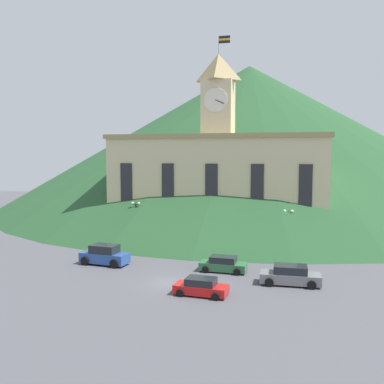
{
  "coord_description": "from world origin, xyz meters",
  "views": [
    {
      "loc": [
        10.95,
        -36.14,
        11.61
      ],
      "look_at": [
        0.0,
        8.3,
        7.54
      ],
      "focal_mm": 40.0,
      "sensor_mm": 36.0,
      "label": 1
    }
  ],
  "objects_px": {
    "car_blue_van": "(105,255)",
    "car_red_sedan": "(201,287)",
    "car_black_suv": "(214,246)",
    "street_lamp_center": "(136,213)",
    "street_lamp_left": "(204,220)",
    "street_lamp_right": "(288,220)",
    "car_gray_pickup": "(290,276)",
    "pedestrian": "(139,239)",
    "car_green_wagon": "(223,265)"
  },
  "relations": [
    {
      "from": "street_lamp_center",
      "to": "car_green_wagon",
      "type": "height_order",
      "value": "street_lamp_center"
    },
    {
      "from": "street_lamp_center",
      "to": "car_red_sedan",
      "type": "bearing_deg",
      "value": -55.86
    },
    {
      "from": "car_black_suv",
      "to": "street_lamp_center",
      "type": "bearing_deg",
      "value": -27.2
    },
    {
      "from": "car_red_sedan",
      "to": "street_lamp_left",
      "type": "bearing_deg",
      "value": -74.11
    },
    {
      "from": "car_black_suv",
      "to": "car_green_wagon",
      "type": "bearing_deg",
      "value": 102.49
    },
    {
      "from": "car_red_sedan",
      "to": "car_blue_van",
      "type": "bearing_deg",
      "value": -26.51
    },
    {
      "from": "street_lamp_left",
      "to": "car_blue_van",
      "type": "distance_m",
      "value": 15.08
    },
    {
      "from": "car_gray_pickup",
      "to": "car_black_suv",
      "type": "relative_size",
      "value": 1.06
    },
    {
      "from": "street_lamp_right",
      "to": "car_black_suv",
      "type": "xyz_separation_m",
      "value": [
        -8.39,
        -4.74,
        -2.68
      ]
    },
    {
      "from": "pedestrian",
      "to": "street_lamp_right",
      "type": "bearing_deg",
      "value": 0.16
    },
    {
      "from": "street_lamp_center",
      "to": "car_red_sedan",
      "type": "height_order",
      "value": "street_lamp_center"
    },
    {
      "from": "street_lamp_right",
      "to": "car_green_wagon",
      "type": "xyz_separation_m",
      "value": [
        -5.98,
        -12.4,
        -2.8
      ]
    },
    {
      "from": "car_gray_pickup",
      "to": "car_green_wagon",
      "type": "bearing_deg",
      "value": -24.05
    },
    {
      "from": "pedestrian",
      "to": "car_blue_van",
      "type": "bearing_deg",
      "value": -103.35
    },
    {
      "from": "street_lamp_left",
      "to": "car_red_sedan",
      "type": "height_order",
      "value": "street_lamp_left"
    },
    {
      "from": "car_blue_van",
      "to": "car_green_wagon",
      "type": "bearing_deg",
      "value": -172.88
    },
    {
      "from": "street_lamp_center",
      "to": "car_gray_pickup",
      "type": "distance_m",
      "value": 25.66
    },
    {
      "from": "car_blue_van",
      "to": "street_lamp_right",
      "type": "bearing_deg",
      "value": -139.7
    },
    {
      "from": "car_gray_pickup",
      "to": "car_green_wagon",
      "type": "distance_m",
      "value": 7.06
    },
    {
      "from": "street_lamp_left",
      "to": "car_blue_van",
      "type": "relative_size",
      "value": 0.81
    },
    {
      "from": "street_lamp_center",
      "to": "car_blue_van",
      "type": "xyz_separation_m",
      "value": [
        1.38,
        -12.6,
        -2.82
      ]
    },
    {
      "from": "car_blue_van",
      "to": "car_gray_pickup",
      "type": "relative_size",
      "value": 0.99
    },
    {
      "from": "street_lamp_right",
      "to": "car_gray_pickup",
      "type": "height_order",
      "value": "street_lamp_right"
    },
    {
      "from": "street_lamp_center",
      "to": "car_red_sedan",
      "type": "xyz_separation_m",
      "value": [
        13.41,
        -19.78,
        -3.11
      ]
    },
    {
      "from": "street_lamp_center",
      "to": "pedestrian",
      "type": "bearing_deg",
      "value": -62.75
    },
    {
      "from": "car_green_wagon",
      "to": "car_blue_van",
      "type": "bearing_deg",
      "value": -176.37
    },
    {
      "from": "street_lamp_right",
      "to": "car_gray_pickup",
      "type": "distance_m",
      "value": 15.36
    },
    {
      "from": "car_black_suv",
      "to": "car_blue_van",
      "type": "bearing_deg",
      "value": 32.62
    },
    {
      "from": "car_blue_van",
      "to": "car_green_wagon",
      "type": "xyz_separation_m",
      "value": [
        12.62,
        0.21,
        -0.25
      ]
    },
    {
      "from": "car_gray_pickup",
      "to": "street_lamp_left",
      "type": "bearing_deg",
      "value": -54.97
    },
    {
      "from": "street_lamp_left",
      "to": "car_gray_pickup",
      "type": "distance_m",
      "value": 18.94
    },
    {
      "from": "car_blue_van",
      "to": "car_gray_pickup",
      "type": "xyz_separation_m",
      "value": [
        19.14,
        -2.51,
        -0.15
      ]
    },
    {
      "from": "car_gray_pickup",
      "to": "car_black_suv",
      "type": "height_order",
      "value": "car_black_suv"
    },
    {
      "from": "street_lamp_left",
      "to": "pedestrian",
      "type": "height_order",
      "value": "street_lamp_left"
    },
    {
      "from": "street_lamp_center",
      "to": "car_red_sedan",
      "type": "relative_size",
      "value": 1.16
    },
    {
      "from": "street_lamp_left",
      "to": "car_blue_van",
      "type": "bearing_deg",
      "value": -122.33
    },
    {
      "from": "street_lamp_right",
      "to": "car_blue_van",
      "type": "relative_size",
      "value": 0.91
    },
    {
      "from": "car_blue_van",
      "to": "car_red_sedan",
      "type": "bearing_deg",
      "value": 155.37
    },
    {
      "from": "car_blue_van",
      "to": "pedestrian",
      "type": "xyz_separation_m",
      "value": [
        0.42,
        9.11,
        -0.05
      ]
    },
    {
      "from": "car_green_wagon",
      "to": "street_lamp_left",
      "type": "bearing_deg",
      "value": 113.26
    },
    {
      "from": "street_lamp_center",
      "to": "street_lamp_left",
      "type": "bearing_deg",
      "value": 0.0
    },
    {
      "from": "car_red_sedan",
      "to": "car_black_suv",
      "type": "bearing_deg",
      "value": -78.81
    },
    {
      "from": "car_black_suv",
      "to": "car_green_wagon",
      "type": "distance_m",
      "value": 8.03
    },
    {
      "from": "street_lamp_left",
      "to": "car_green_wagon",
      "type": "height_order",
      "value": "street_lamp_left"
    },
    {
      "from": "street_lamp_left",
      "to": "car_black_suv",
      "type": "bearing_deg",
      "value": -64.7
    },
    {
      "from": "street_lamp_left",
      "to": "car_green_wagon",
      "type": "xyz_separation_m",
      "value": [
        4.65,
        -12.4,
        -2.45
      ]
    },
    {
      "from": "street_lamp_center",
      "to": "street_lamp_right",
      "type": "xyz_separation_m",
      "value": [
        19.98,
        0.0,
        -0.27
      ]
    },
    {
      "from": "street_lamp_left",
      "to": "car_red_sedan",
      "type": "distance_m",
      "value": 20.34
    },
    {
      "from": "street_lamp_center",
      "to": "car_red_sedan",
      "type": "distance_m",
      "value": 24.1
    },
    {
      "from": "street_lamp_right",
      "to": "car_gray_pickup",
      "type": "xyz_separation_m",
      "value": [
        0.54,
        -15.11,
        -2.7
      ]
    }
  ]
}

